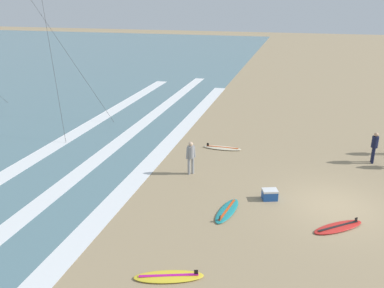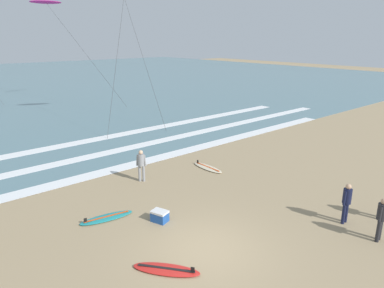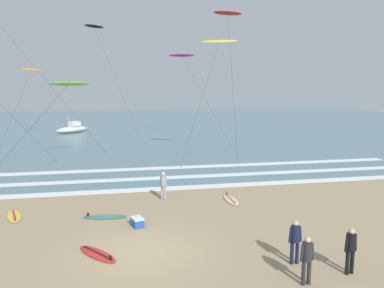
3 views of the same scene
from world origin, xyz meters
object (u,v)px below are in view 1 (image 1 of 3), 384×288
Objects in this scene: surfer_left_far at (375,145)px; surfer_left_near at (191,155)px; surfboard_left_pile at (338,227)px; surfboard_right_spare at (169,277)px; cooler_box at (270,194)px; surfboard_foreground_flat at (222,148)px; surfboard_near_water at (227,211)px.

surfer_left_far is 1.00× the size of surfer_left_near.
surfboard_left_pile is (-3.25, -6.41, -0.91)m from surfer_left_near.
surfboard_right_spare is 6.33m from cooler_box.
cooler_box is (-5.31, -3.01, 0.18)m from surfboard_foreground_flat.
cooler_box is at bearing 138.66° from surfer_left_far.
surfboard_left_pile is 0.93× the size of surfboard_right_spare.
surfboard_right_spare is at bearing 167.32° from surfboard_near_water.
cooler_box is (1.47, -1.51, 0.18)m from surfboard_near_water.
surfboard_left_pile is 3.06m from cooler_box.
cooler_box reaches higher than surfboard_left_pile.
surfer_left_far is 2.21× the size of cooler_box.
surfer_left_far reaches higher than surfboard_near_water.
surfer_left_far is at bearing -41.34° from cooler_box.
surfboard_right_spare is (-11.13, -0.51, 0.00)m from surfboard_foreground_flat.
surfboard_left_pile is at bearing 163.39° from surfer_left_far.
surfboard_near_water is 4.46m from surfboard_right_spare.
surfboard_right_spare is (-7.46, -1.32, -0.91)m from surfer_left_near.
surfboard_right_spare is (-4.35, 0.98, 0.00)m from surfboard_near_water.
cooler_box reaches higher than surfboard_near_water.
surfboard_near_water is 2.12m from cooler_box.
cooler_box is at bearing -150.48° from surfboard_foreground_flat.
surfer_left_far reaches higher than cooler_box.
surfer_left_far is at bearing -32.75° from surfboard_right_spare.
surfboard_left_pile is (-6.92, -5.60, 0.00)m from surfboard_foreground_flat.
surfboard_foreground_flat and surfboard_right_spare have the same top height.
cooler_box is at bearing 58.22° from surfboard_left_pile.
surfer_left_far and surfer_left_near have the same top height.
surfboard_near_water is at bearing -12.68° from surfboard_right_spare.
surfboard_foreground_flat is 0.97× the size of surfboard_near_water.
surfer_left_near reaches higher than surfboard_near_water.
surfer_left_far reaches higher than surfboard_left_pile.
cooler_box is (-5.29, 4.66, -0.74)m from surfer_left_far.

